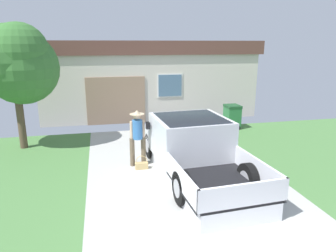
# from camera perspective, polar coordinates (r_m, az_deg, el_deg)

# --- Properties ---
(pickup_truck) EXTENTS (2.39, 5.21, 1.59)m
(pickup_truck) POSITION_cam_1_polar(r_m,az_deg,el_deg) (8.91, 4.45, -4.15)
(pickup_truck) COLOR white
(pickup_truck) RESTS_ON ground
(person_with_hat) EXTENTS (0.49, 0.44, 1.72)m
(person_with_hat) POSITION_cam_1_polar(r_m,az_deg,el_deg) (9.33, -5.64, -1.51)
(person_with_hat) COLOR brown
(person_with_hat) RESTS_ON ground
(handbag) EXTENTS (0.38, 0.17, 0.41)m
(handbag) POSITION_cam_1_polar(r_m,az_deg,el_deg) (9.32, -4.88, -7.16)
(handbag) COLOR tan
(handbag) RESTS_ON ground
(house_with_garage) EXTENTS (10.78, 5.91, 3.74)m
(house_with_garage) POSITION_cam_1_polar(r_m,az_deg,el_deg) (17.27, -4.18, 9.18)
(house_with_garage) COLOR beige
(house_with_garage) RESTS_ON ground
(front_yard_tree) EXTENTS (2.82, 2.51, 4.31)m
(front_yard_tree) POSITION_cam_1_polar(r_m,az_deg,el_deg) (11.79, -26.06, 10.45)
(front_yard_tree) COLOR brown
(front_yard_tree) RESTS_ON ground
(wheeled_trash_bin) EXTENTS (0.60, 0.72, 1.03)m
(wheeled_trash_bin) POSITION_cam_1_polar(r_m,az_deg,el_deg) (13.84, 11.73, 1.88)
(wheeled_trash_bin) COLOR #286B38
(wheeled_trash_bin) RESTS_ON ground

